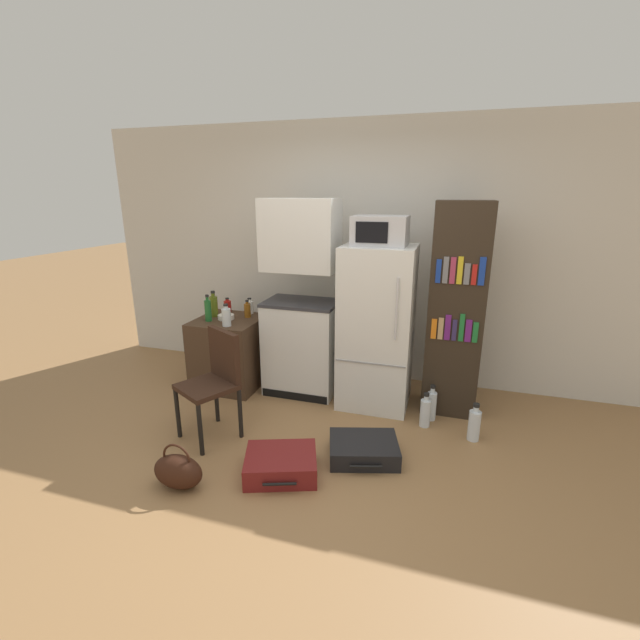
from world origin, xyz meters
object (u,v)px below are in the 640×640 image
object	(u,v)px
refrigerator	(377,328)
bottle_clear_short	(226,317)
kitchen_hutch	(301,307)
bottle_ketchup_red	(228,306)
bookshelf	(456,311)
water_bottle_middle	(425,412)
side_table	(230,352)
bottle_amber_beer	(247,310)
water_bottle_back	(432,405)
chair	(215,375)
bottle_milk_white	(250,307)
water_bottle_front	(474,425)
microwave	(380,231)
suitcase_large_flat	(281,464)
suitcase_small_flat	(364,449)
bowl	(226,317)
bottle_olive_oil	(214,306)
handbag	(178,471)
bottle_green_tall	(208,310)

from	to	relation	value
refrigerator	bottle_clear_short	world-z (taller)	refrigerator
kitchen_hutch	bottle_ketchup_red	size ratio (longest dim) A/B	12.48
bookshelf	refrigerator	bearing A→B (deg)	-172.24
water_bottle_middle	side_table	bearing A→B (deg)	172.27
bottle_amber_beer	water_bottle_back	size ratio (longest dim) A/B	0.54
bottle_amber_beer	chair	world-z (taller)	bottle_amber_beer
bottle_ketchup_red	bottle_clear_short	xyz separation A→B (m)	(0.24, -0.46, 0.03)
bottle_milk_white	bottle_clear_short	xyz separation A→B (m)	(-0.01, -0.47, 0.02)
side_table	water_bottle_front	xyz separation A→B (m)	(2.42, -0.38, -0.22)
kitchen_hutch	microwave	size ratio (longest dim) A/B	4.10
refrigerator	suitcase_large_flat	xyz separation A→B (m)	(-0.44, -1.30, -0.68)
bottle_ketchup_red	bottle_amber_beer	bearing A→B (deg)	-22.76
kitchen_hutch	water_bottle_middle	distance (m)	1.51
suitcase_small_flat	water_bottle_back	distance (m)	0.88
bottle_milk_white	bowl	size ratio (longest dim) A/B	1.02
chair	bottle_amber_beer	bearing A→B (deg)	129.81
kitchen_hutch	water_bottle_middle	size ratio (longest dim) A/B	6.10
bottle_olive_oil	handbag	size ratio (longest dim) A/B	0.75
bottle_olive_oil	bottle_ketchup_red	bearing A→B (deg)	78.02
bottle_ketchup_red	bottle_olive_oil	world-z (taller)	bottle_olive_oil
side_table	chair	world-z (taller)	chair
suitcase_small_flat	bookshelf	bearing A→B (deg)	43.63
refrigerator	water_bottle_front	xyz separation A→B (m)	(0.90, -0.42, -0.62)
kitchen_hutch	suitcase_small_flat	xyz separation A→B (m)	(0.84, -0.97, -0.81)
bottle_amber_beer	bowl	xyz separation A→B (m)	(-0.18, -0.13, -0.05)
suitcase_large_flat	bottle_olive_oil	bearing A→B (deg)	114.09
bottle_green_tall	handbag	distance (m)	1.76
bottle_ketchup_red	bottle_amber_beer	world-z (taller)	bottle_amber_beer
water_bottle_middle	water_bottle_front	bearing A→B (deg)	-14.59
bottle_amber_beer	refrigerator	bearing A→B (deg)	-3.70
microwave	bottle_olive_oil	size ratio (longest dim) A/B	1.72
refrigerator	bottle_amber_beer	world-z (taller)	refrigerator
suitcase_small_flat	suitcase_large_flat	bearing A→B (deg)	-160.90
bookshelf	water_bottle_back	size ratio (longest dim) A/B	5.68
bottle_milk_white	water_bottle_front	xyz separation A→B (m)	(2.30, -0.64, -0.65)
bottle_milk_white	water_bottle_middle	size ratio (longest dim) A/B	0.54
bottle_clear_short	water_bottle_front	size ratio (longest dim) A/B	0.67
bottle_amber_beer	suitcase_small_flat	bearing A→B (deg)	-35.05
water_bottle_front	kitchen_hutch	bearing A→B (deg)	164.36
water_bottle_middle	water_bottle_back	size ratio (longest dim) A/B	0.94
refrigerator	bottle_milk_white	world-z (taller)	refrigerator
bottle_olive_oil	water_bottle_front	bearing A→B (deg)	-9.30
water_bottle_front	water_bottle_back	world-z (taller)	water_bottle_back
microwave	bowl	world-z (taller)	microwave
bottle_green_tall	water_bottle_front	bearing A→B (deg)	-5.86
side_table	bottle_ketchup_red	xyz separation A→B (m)	(-0.14, 0.25, 0.42)
bottle_clear_short	bowl	bearing A→B (deg)	120.83
bottle_clear_short	water_bottle_back	world-z (taller)	bottle_clear_short
suitcase_large_flat	suitcase_small_flat	xyz separation A→B (m)	(0.53, 0.37, -0.01)
kitchen_hutch	handbag	distance (m)	1.88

